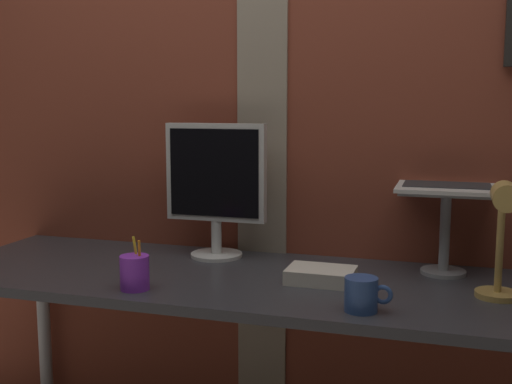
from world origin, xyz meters
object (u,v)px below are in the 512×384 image
object	(u,v)px
laptop	(447,172)
desk_lamp	(503,229)
pen_cup	(135,272)
monitor	(216,181)
coffee_mug	(362,294)

from	to	relation	value
laptop	desk_lamp	world-z (taller)	laptop
pen_cup	laptop	bearing A→B (deg)	30.56
monitor	desk_lamp	world-z (taller)	monitor
monitor	desk_lamp	size ratio (longest dim) A/B	1.40
monitor	laptop	distance (m)	0.77
monitor	desk_lamp	distance (m)	0.95
laptop	pen_cup	world-z (taller)	laptop
pen_cup	coffee_mug	bearing A→B (deg)	-0.03
monitor	pen_cup	world-z (taller)	monitor
pen_cup	desk_lamp	bearing A→B (deg)	9.87
monitor	pen_cup	distance (m)	0.49
pen_cup	coffee_mug	size ratio (longest dim) A/B	1.22
laptop	coffee_mug	world-z (taller)	laptop
desk_lamp	coffee_mug	world-z (taller)	desk_lamp
monitor	coffee_mug	world-z (taller)	monitor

